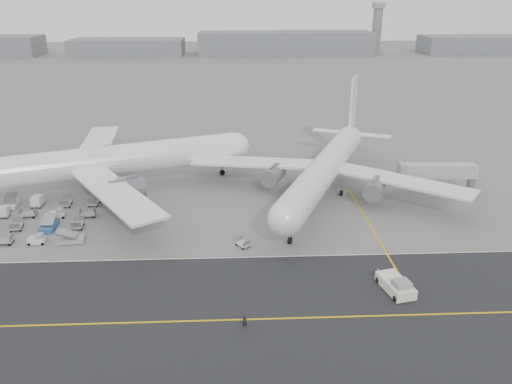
{
  "coord_description": "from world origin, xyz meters",
  "views": [
    {
      "loc": [
        6.25,
        -70.16,
        38.56
      ],
      "look_at": [
        9.99,
        12.0,
        5.17
      ],
      "focal_mm": 35.0,
      "sensor_mm": 36.0,
      "label": 1
    }
  ],
  "objects_px": {
    "airliner_a": "(104,162)",
    "pushback_tug": "(396,285)",
    "airliner_b": "(326,167)",
    "ground_crew_a": "(245,322)",
    "jet_bridge": "(438,172)",
    "control_tower": "(377,27)"
  },
  "relations": [
    {
      "from": "airliner_b",
      "to": "jet_bridge",
      "type": "xyz_separation_m",
      "value": [
        23.07,
        0.06,
        -1.41
      ]
    },
    {
      "from": "jet_bridge",
      "to": "ground_crew_a",
      "type": "xyz_separation_m",
      "value": [
        -40.34,
        -42.69,
        -3.47
      ]
    },
    {
      "from": "jet_bridge",
      "to": "pushback_tug",
      "type": "bearing_deg",
      "value": -115.44
    },
    {
      "from": "pushback_tug",
      "to": "jet_bridge",
      "type": "height_order",
      "value": "jet_bridge"
    },
    {
      "from": "airliner_a",
      "to": "jet_bridge",
      "type": "relative_size",
      "value": 3.68
    },
    {
      "from": "airliner_a",
      "to": "ground_crew_a",
      "type": "height_order",
      "value": "airliner_a"
    },
    {
      "from": "airliner_b",
      "to": "ground_crew_a",
      "type": "bearing_deg",
      "value": -88.03
    },
    {
      "from": "airliner_b",
      "to": "ground_crew_a",
      "type": "xyz_separation_m",
      "value": [
        -17.27,
        -42.62,
        -4.88
      ]
    },
    {
      "from": "airliner_b",
      "to": "jet_bridge",
      "type": "bearing_deg",
      "value": 24.19
    },
    {
      "from": "pushback_tug",
      "to": "airliner_b",
      "type": "bearing_deg",
      "value": 82.99
    },
    {
      "from": "jet_bridge",
      "to": "control_tower",
      "type": "bearing_deg",
      "value": 80.85
    },
    {
      "from": "control_tower",
      "to": "pushback_tug",
      "type": "height_order",
      "value": "control_tower"
    },
    {
      "from": "airliner_b",
      "to": "ground_crew_a",
      "type": "relative_size",
      "value": 31.74
    },
    {
      "from": "control_tower",
      "to": "pushback_tug",
      "type": "bearing_deg",
      "value": -104.51
    },
    {
      "from": "pushback_tug",
      "to": "ground_crew_a",
      "type": "relative_size",
      "value": 4.84
    },
    {
      "from": "control_tower",
      "to": "ground_crew_a",
      "type": "relative_size",
      "value": 18.18
    },
    {
      "from": "pushback_tug",
      "to": "jet_bridge",
      "type": "distance_m",
      "value": 40.66
    },
    {
      "from": "airliner_b",
      "to": "pushback_tug",
      "type": "distance_m",
      "value": 36.05
    },
    {
      "from": "airliner_a",
      "to": "pushback_tug",
      "type": "bearing_deg",
      "value": -148.62
    },
    {
      "from": "control_tower",
      "to": "airliner_a",
      "type": "relative_size",
      "value": 0.51
    },
    {
      "from": "control_tower",
      "to": "ground_crew_a",
      "type": "distance_m",
      "value": 299.77
    },
    {
      "from": "ground_crew_a",
      "to": "jet_bridge",
      "type": "bearing_deg",
      "value": 37.66
    }
  ]
}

